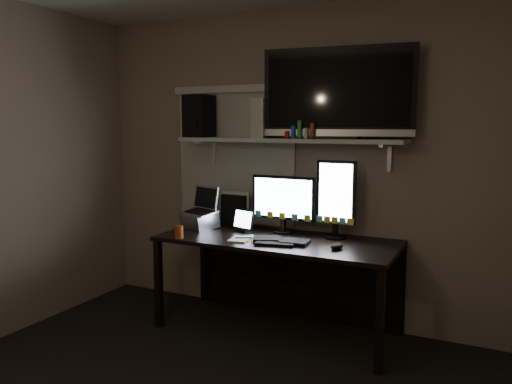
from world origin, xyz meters
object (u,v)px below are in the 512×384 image
Objects in this scene: monitor_landscape at (283,204)px; mouse at (337,246)px; cup at (179,232)px; game_console at (263,118)px; laptop at (199,208)px; tv at (338,93)px; monitor_portrait at (336,199)px; desk at (283,257)px; speaker at (199,116)px; keyboard at (281,241)px; tablet at (244,220)px.

monitor_landscape reaches higher than mouse.
cup is 1.09m from game_console.
tv is (1.12, 0.14, 0.92)m from laptop.
monitor_landscape is 0.48× the size of tv.
mouse is 1.26m from laptop.
monitor_portrait is at bearing -46.09° from tv.
monitor_portrait is at bearing 25.90° from cup.
game_console is (-0.21, 0.06, 1.08)m from desk.
cup is (-1.17, -0.20, 0.03)m from mouse.
speaker is at bearing -178.39° from mouse.
desk is 0.62m from monitor_portrait.
desk is 5.40× the size of laptop.
tv is (-0.11, 0.32, 1.06)m from mouse.
keyboard reaches higher than desk.
desk is 3.39× the size of monitor_landscape.
monitor_landscape is 0.69m from game_console.
monitor_landscape is at bearing -178.22° from monitor_portrait.
mouse is 0.37× the size of game_console.
monitor_portrait is 1.21m from cup.
monitor_landscape is 0.34m from tablet.
desk is 5.16× the size of speaker.
monitor_landscape is at bearing 174.77° from tv.
keyboard is (0.08, -0.23, 0.19)m from desk.
game_console is 0.87× the size of speaker.
cup is (-0.34, -0.42, -0.04)m from tablet.
speaker is (-0.80, 0.07, 1.10)m from desk.
monitor_portrait reaches higher than monitor_landscape.
mouse is 1.12m from tv.
monitor_portrait is 1.72× the size of speaker.
speaker is at bearing 174.16° from tv.
tablet reaches higher than cup.
laptop is (-0.40, -0.03, 0.07)m from tablet.
mouse is at bearing -31.81° from game_console.
monitor_portrait is 0.44m from mouse.
desk is at bearing 33.21° from cup.
game_console is (0.46, 0.50, 0.85)m from cup.
desk is at bearing -174.50° from tv.
speaker is at bearing 104.16° from cup.
keyboard is 0.39× the size of tv.
tv is (0.42, 0.01, 0.85)m from monitor_landscape.
speaker reaches higher than cup.
monitor_portrait reaches higher than tablet.
laptop is 0.77m from speaker.
mouse is 1.19m from cup.
game_console is (0.12, 0.09, 0.81)m from tablet.
keyboard is at bearing -167.11° from mouse.
cup is at bearing -152.91° from monitor_portrait.
tv is 0.62m from game_console.
monitor_landscape reaches higher than keyboard.
tablet is (-0.73, -0.10, -0.21)m from monitor_portrait.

